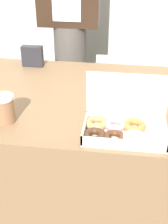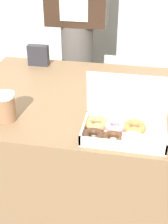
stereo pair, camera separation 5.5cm
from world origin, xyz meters
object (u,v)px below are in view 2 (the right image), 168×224
at_px(coffee_cup, 5,107).
at_px(napkin_holder, 38,55).
at_px(donut_box, 121,128).
at_px(person_customer, 77,14).

relative_size(coffee_cup, napkin_holder, 1.01).
relative_size(donut_box, napkin_holder, 2.95).
distance_m(donut_box, napkin_holder, 0.84).
xyz_separation_m(donut_box, person_customer, (-0.39, 1.00, 0.18)).
height_order(napkin_holder, person_customer, person_customer).
bearing_deg(napkin_holder, coffee_cup, -85.58).
relative_size(donut_box, person_customer, 0.21).
relative_size(coffee_cup, person_customer, 0.07).
xyz_separation_m(donut_box, napkin_holder, (-0.55, 0.64, 0.03)).
height_order(coffee_cup, napkin_holder, coffee_cup).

